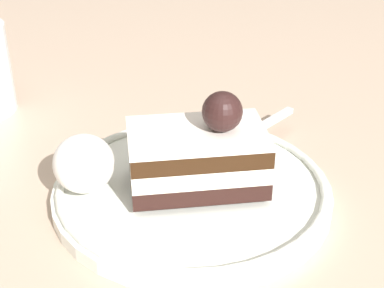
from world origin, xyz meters
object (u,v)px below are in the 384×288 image
(cake_slice, at_px, (199,154))
(whipped_cream_dollop, at_px, (84,163))
(fork, at_px, (247,135))
(dessert_plate, at_px, (192,189))

(cake_slice, distance_m, whipped_cream_dollop, 0.08)
(cake_slice, bearing_deg, fork, 104.70)
(whipped_cream_dollop, relative_size, fork, 0.36)
(cake_slice, bearing_deg, whipped_cream_dollop, -128.11)
(fork, bearing_deg, whipped_cream_dollop, -102.08)
(whipped_cream_dollop, bearing_deg, fork, 77.92)
(dessert_plate, bearing_deg, cake_slice, 17.76)
(dessert_plate, relative_size, whipped_cream_dollop, 4.75)
(dessert_plate, xyz_separation_m, whipped_cream_dollop, (-0.04, -0.06, 0.03))
(cake_slice, distance_m, fork, 0.08)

